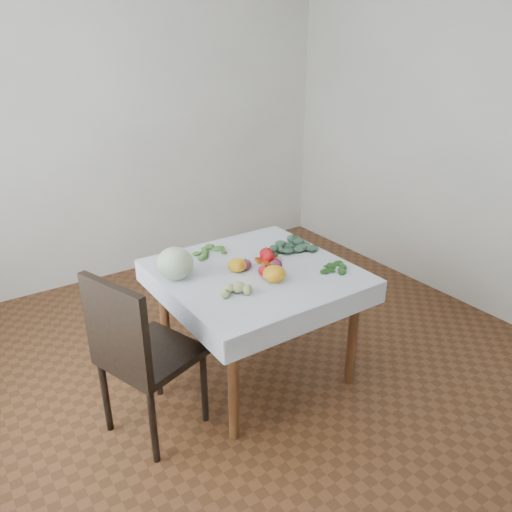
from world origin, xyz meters
The scene contains 19 objects.
ground centered at (0.00, 0.00, 0.00)m, with size 4.00×4.00×0.00m, color brown.
back_wall centered at (0.00, 2.00, 1.35)m, with size 4.00×0.04×2.70m, color white.
table centered at (0.00, 0.00, 0.65)m, with size 1.00×1.00×0.75m.
tablecloth centered at (0.00, 0.00, 0.75)m, with size 1.12×1.12×0.01m, color white.
chair centered at (-0.84, -0.14, 0.58)m, with size 0.58×0.58×1.01m.
cabbage centered at (-0.46, 0.17, 0.85)m, with size 0.22×0.22×0.19m, color #B6C5A5.
tomato_a centered at (0.13, 0.05, 0.79)m, with size 0.08×0.08×0.07m, color red.
tomato_b centered at (0.00, -0.10, 0.79)m, with size 0.08×0.08×0.07m, color red.
tomato_c centered at (0.06, -0.10, 0.79)m, with size 0.07×0.07×0.06m, color red.
tomato_d centered at (0.15, 0.09, 0.80)m, with size 0.09×0.09×0.08m, color red.
heirloom_back centered at (-0.10, 0.05, 0.80)m, with size 0.12×0.12×0.08m, color gold.
heirloom_front centered at (0.01, -0.19, 0.80)m, with size 0.14×0.14×0.10m, color gold.
onion_a centered at (0.11, -0.07, 0.79)m, with size 0.08×0.08×0.07m, color #5B1A3E.
onion_b centered at (-0.05, 0.04, 0.79)m, with size 0.08×0.08×0.07m, color #5B1A3E.
tomatillo_cluster centered at (-0.27, -0.19, 0.78)m, with size 0.14×0.14×0.05m.
carrot_bunch centered at (0.16, 0.04, 0.77)m, with size 0.18×0.17×0.03m.
kale_bunch centered at (0.35, 0.12, 0.78)m, with size 0.30×0.28×0.04m.
basil_bunch centered at (0.40, -0.25, 0.76)m, with size 0.29×0.20×0.01m.
dill_bunch centered at (-0.12, 0.37, 0.77)m, with size 0.24×0.19×0.02m.
Camera 1 is at (-1.56, -2.30, 2.09)m, focal length 35.00 mm.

